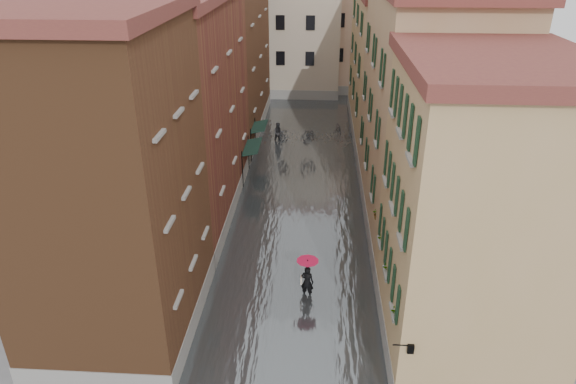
% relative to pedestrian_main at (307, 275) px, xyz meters
% --- Properties ---
extents(ground, '(120.00, 120.00, 0.00)m').
position_rel_pedestrian_main_xyz_m(ground, '(-0.73, -0.41, -1.29)').
color(ground, '#535355').
rests_on(ground, ground).
extents(floodwater, '(10.00, 60.00, 0.20)m').
position_rel_pedestrian_main_xyz_m(floodwater, '(-0.73, 12.59, -1.19)').
color(floodwater, '#4A4E51').
rests_on(floodwater, ground).
extents(building_left_near, '(6.00, 8.00, 13.00)m').
position_rel_pedestrian_main_xyz_m(building_left_near, '(-7.73, -2.41, 5.21)').
color(building_left_near, brown).
rests_on(building_left_near, ground).
extents(building_left_mid, '(6.00, 14.00, 12.50)m').
position_rel_pedestrian_main_xyz_m(building_left_mid, '(-7.73, 8.59, 4.96)').
color(building_left_mid, brown).
rests_on(building_left_mid, ground).
extents(building_left_far, '(6.00, 16.00, 14.00)m').
position_rel_pedestrian_main_xyz_m(building_left_far, '(-7.73, 23.59, 5.71)').
color(building_left_far, brown).
rests_on(building_left_far, ground).
extents(building_right_near, '(6.00, 8.00, 11.50)m').
position_rel_pedestrian_main_xyz_m(building_right_near, '(6.27, -2.41, 4.46)').
color(building_right_near, tan).
rests_on(building_right_near, ground).
extents(building_right_mid, '(6.00, 14.00, 13.00)m').
position_rel_pedestrian_main_xyz_m(building_right_mid, '(6.27, 8.59, 5.21)').
color(building_right_mid, tan).
rests_on(building_right_mid, ground).
extents(building_right_far, '(6.00, 16.00, 11.50)m').
position_rel_pedestrian_main_xyz_m(building_right_far, '(6.27, 23.59, 4.46)').
color(building_right_far, tan).
rests_on(building_right_far, ground).
extents(building_end_cream, '(12.00, 9.00, 13.00)m').
position_rel_pedestrian_main_xyz_m(building_end_cream, '(-3.73, 37.59, 5.21)').
color(building_end_cream, '#BCA995').
rests_on(building_end_cream, ground).
extents(building_end_pink, '(10.00, 9.00, 12.00)m').
position_rel_pedestrian_main_xyz_m(building_end_pink, '(5.27, 39.59, 4.71)').
color(building_end_pink, '#CDAB90').
rests_on(building_end_pink, ground).
extents(awning_near, '(1.09, 3.17, 2.80)m').
position_rel_pedestrian_main_xyz_m(awning_near, '(-4.21, 13.06, 1.18)').
color(awning_near, black).
rests_on(awning_near, ground).
extents(awning_far, '(1.09, 2.71, 2.80)m').
position_rel_pedestrian_main_xyz_m(awning_far, '(-4.22, 17.34, 1.17)').
color(awning_far, black).
rests_on(awning_far, ground).
extents(wall_lantern, '(0.71, 0.22, 0.35)m').
position_rel_pedestrian_main_xyz_m(wall_lantern, '(3.60, -6.41, 1.72)').
color(wall_lantern, black).
rests_on(wall_lantern, ground).
extents(window_planters, '(0.59, 8.35, 0.84)m').
position_rel_pedestrian_main_xyz_m(window_planters, '(3.39, -1.08, 2.22)').
color(window_planters, brown).
rests_on(window_planters, ground).
extents(pedestrian_main, '(1.05, 1.05, 2.06)m').
position_rel_pedestrian_main_xyz_m(pedestrian_main, '(0.00, 0.00, 0.00)').
color(pedestrian_main, black).
rests_on(pedestrian_main, ground).
extents(pedestrian_far, '(1.00, 0.86, 1.80)m').
position_rel_pedestrian_main_xyz_m(pedestrian_far, '(-2.96, 20.50, -0.39)').
color(pedestrian_far, black).
rests_on(pedestrian_far, ground).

